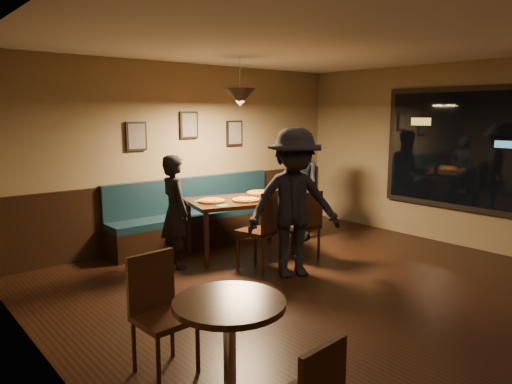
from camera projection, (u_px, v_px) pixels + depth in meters
floor at (364, 303)px, 5.13m from camera, size 7.00×7.00×0.00m
ceiling at (374, 34)px, 4.67m from camera, size 7.00×7.00×0.00m
wall_back at (188, 153)px, 7.55m from camera, size 6.00×0.00×6.00m
wall_left at (77, 214)px, 3.00m from camera, size 0.00×7.00×7.00m
wall_right at (497, 158)px, 6.80m from camera, size 0.00×7.00×7.00m
wainscot at (191, 209)px, 7.67m from camera, size 5.88×0.06×1.00m
booth_bench at (200, 212)px, 7.47m from camera, size 3.00×0.60×1.00m
window_frame at (463, 149)px, 7.13m from camera, size 0.06×2.56×1.86m
window_glass at (462, 149)px, 7.11m from camera, size 0.00×2.40×2.40m
picture_left at (136, 136)px, 6.90m from camera, size 0.32×0.04×0.42m
picture_center at (189, 125)px, 7.45m from camera, size 0.32×0.04×0.42m
picture_right at (234, 133)px, 8.04m from camera, size 0.32×0.04×0.42m
pendant_lamp at (240, 97)px, 6.63m from camera, size 0.44×0.44×0.25m
dining_table at (241, 226)px, 6.93m from camera, size 1.69×1.31×0.80m
chair_near_left at (259, 229)px, 6.21m from camera, size 0.57×0.57×1.06m
chair_near_right at (301, 224)px, 6.67m from camera, size 0.47×0.47×0.97m
diner_left at (175, 211)px, 6.25m from camera, size 0.43×0.59×1.50m
diner_right at (298, 187)px, 7.65m from camera, size 0.83×0.96×1.69m
diner_front at (294, 203)px, 5.86m from camera, size 1.38×1.12×1.86m
pizza_a at (212, 201)px, 6.63m from camera, size 0.49×0.49×0.04m
pizza_b at (246, 200)px, 6.71m from camera, size 0.49×0.49×0.04m
pizza_c at (259, 193)px, 7.29m from camera, size 0.51×0.51×0.04m
soda_glass at (285, 191)px, 7.06m from camera, size 0.09×0.09×0.16m
tabasco_bottle at (269, 192)px, 7.14m from camera, size 0.03×0.03×0.12m
napkin_a at (200, 201)px, 6.69m from camera, size 0.17×0.17×0.01m
napkin_b at (223, 206)px, 6.37m from camera, size 0.16×0.16×0.01m
cutlery_set at (258, 202)px, 6.62m from camera, size 0.18×0.03×0.00m
cafe_table at (230, 357)px, 3.20m from camera, size 1.01×1.01×0.80m
cafe_chair_far at (165, 316)px, 3.68m from camera, size 0.44×0.44×0.94m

